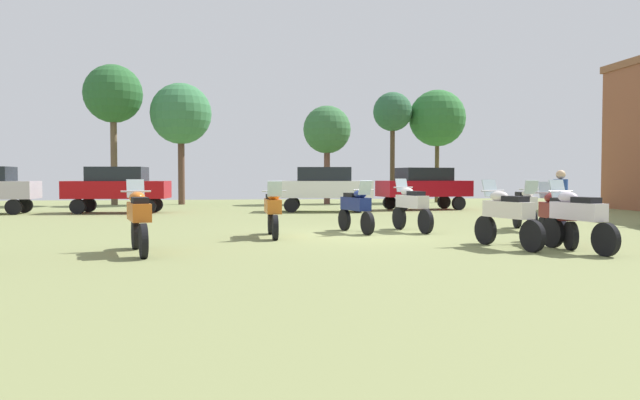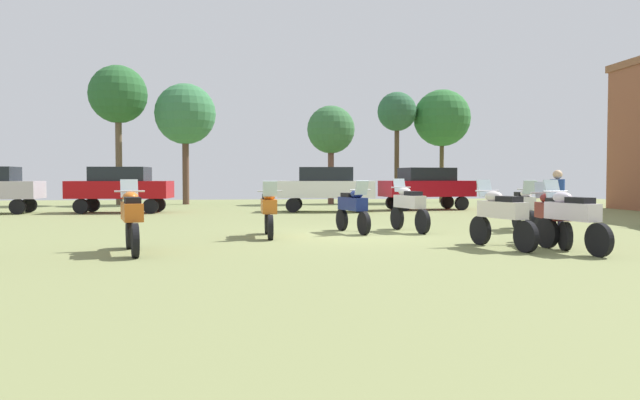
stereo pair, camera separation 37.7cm
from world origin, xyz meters
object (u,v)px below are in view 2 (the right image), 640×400
object	(u,v)px
motorcycle_4	(524,206)
person_1	(557,199)
motorcycle_2	(409,206)
motorcycle_6	(501,215)
car_2	(327,186)
car_3	(121,186)
tree_6	(397,113)
car_1	(427,185)
motorcycle_7	(552,214)
tree_1	(185,115)
tree_5	(118,95)
motorcycle_10	(571,217)
motorcycle_8	(132,217)
motorcycle_9	(269,209)
tree_4	(442,118)
motorcycle_1	(353,207)
tree_3	(331,130)

from	to	relation	value
motorcycle_4	person_1	size ratio (longest dim) A/B	1.23
motorcycle_2	motorcycle_6	xyz separation A→B (m)	(0.95, -4.16, -0.00)
car_2	car_3	distance (m)	9.05
tree_6	car_1	bearing A→B (deg)	-92.90
motorcycle_7	tree_1	xyz separation A→B (m)	(-10.53, 21.93, 4.40)
motorcycle_6	tree_5	world-z (taller)	tree_5
motorcycle_7	tree_5	distance (m)	26.54
motorcycle_6	car_3	world-z (taller)	car_3
motorcycle_10	tree_5	distance (m)	27.36
car_2	tree_5	distance (m)	14.25
motorcycle_4	car_1	distance (m)	11.14
motorcycle_8	tree_5	world-z (taller)	tree_5
motorcycle_2	car_3	world-z (taller)	car_3
motorcycle_4	tree_6	distance (m)	19.31
tree_1	tree_5	distance (m)	3.80
car_2	tree_6	world-z (taller)	tree_6
tree_1	tree_5	size ratio (longest dim) A/B	0.88
car_2	tree_5	world-z (taller)	tree_5
tree_6	motorcycle_4	bearing A→B (deg)	-92.43
tree_1	car_1	bearing A→B (deg)	-30.25
tree_6	motorcycle_10	bearing A→B (deg)	-95.03
person_1	tree_6	size ratio (longest dim) A/B	0.26
motorcycle_9	tree_4	distance (m)	23.27
motorcycle_4	tree_6	xyz separation A→B (m)	(0.80, 18.72, 4.69)
motorcycle_8	car_2	world-z (taller)	car_2
motorcycle_9	tree_5	xyz separation A→B (m)	(-7.89, 19.04, 5.40)
car_3	motorcycle_1	bearing A→B (deg)	-137.05
motorcycle_9	tree_5	size ratio (longest dim) A/B	0.28
motorcycle_2	motorcycle_8	distance (m)	8.01
motorcycle_2	person_1	size ratio (longest dim) A/B	1.26
motorcycle_8	car_1	world-z (taller)	car_1
motorcycle_10	tree_4	xyz separation A→B (m)	(4.94, 23.81, 4.41)
motorcycle_7	tree_4	size ratio (longest dim) A/B	0.33
motorcycle_8	tree_5	distance (m)	23.19
car_1	car_2	world-z (taller)	same
car_1	tree_4	xyz separation A→B (m)	(3.25, 7.81, 3.98)
tree_3	car_2	bearing A→B (deg)	-98.87
motorcycle_9	car_3	world-z (taller)	car_3
motorcycle_1	person_1	distance (m)	5.31
tree_6	motorcycle_2	bearing A→B (deg)	-102.68
motorcycle_7	person_1	world-z (taller)	person_1
motorcycle_1	car_2	world-z (taller)	car_2
tree_5	person_1	bearing A→B (deg)	-54.01
motorcycle_1	motorcycle_6	xyz separation A→B (m)	(2.61, -3.97, 0.02)
car_3	person_1	world-z (taller)	car_3
car_2	car_3	size ratio (longest dim) A/B	1.02
motorcycle_9	car_3	xyz separation A→B (m)	(-6.16, 11.33, 0.45)
motorcycle_1	motorcycle_10	bearing A→B (deg)	113.27
motorcycle_8	tree_1	distance (m)	22.63
motorcycle_2	tree_5	size ratio (longest dim) A/B	0.28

